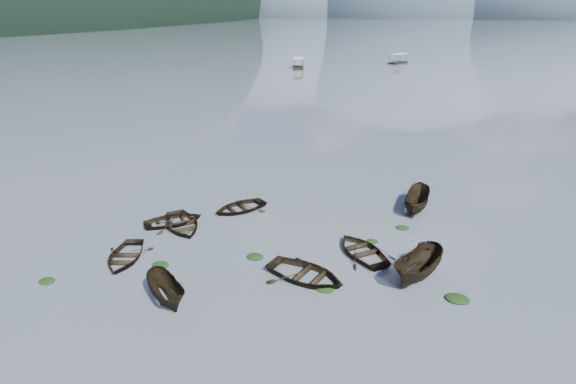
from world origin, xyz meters
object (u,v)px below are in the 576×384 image
(rowboat_0, at_px, (125,259))
(pontoon_centre, at_px, (398,63))
(pontoon_left, at_px, (298,68))
(rowboat_3, at_px, (362,254))

(rowboat_0, height_order, pontoon_centre, pontoon_centre)
(rowboat_0, distance_m, pontoon_centre, 113.65)
(rowboat_0, distance_m, pontoon_left, 95.80)
(rowboat_0, height_order, rowboat_3, rowboat_3)
(rowboat_0, distance_m, rowboat_3, 14.92)
(pontoon_centre, bearing_deg, rowboat_3, -60.30)
(rowboat_0, bearing_deg, pontoon_centre, 69.32)
(rowboat_3, relative_size, pontoon_centre, 0.68)
(rowboat_3, distance_m, pontoon_centre, 108.54)
(pontoon_left, bearing_deg, pontoon_centre, 21.92)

